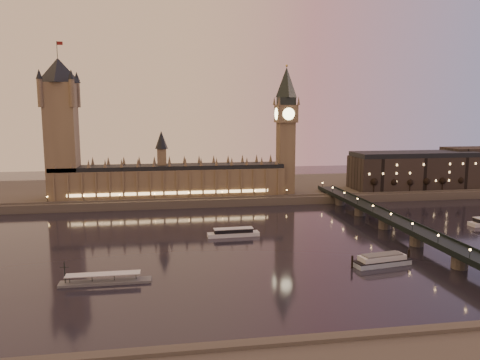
% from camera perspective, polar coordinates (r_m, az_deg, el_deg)
% --- Properties ---
extents(ground, '(700.00, 700.00, 0.00)m').
position_cam_1_polar(ground, '(263.73, 0.77, -7.74)').
color(ground, black).
rests_on(ground, ground).
extents(far_embankment, '(560.00, 130.00, 6.00)m').
position_cam_1_polar(far_embankment, '(426.83, 0.87, -1.06)').
color(far_embankment, '#423D35').
rests_on(far_embankment, ground).
extents(palace_of_westminster, '(180.00, 26.62, 52.00)m').
position_cam_1_polar(palace_of_westminster, '(373.97, -8.55, 0.39)').
color(palace_of_westminster, brown).
rests_on(palace_of_westminster, ground).
extents(victoria_tower, '(31.68, 31.68, 118.00)m').
position_cam_1_polar(victoria_tower, '(378.08, -20.98, 6.72)').
color(victoria_tower, brown).
rests_on(victoria_tower, ground).
extents(big_ben, '(17.68, 17.68, 104.00)m').
position_cam_1_polar(big_ben, '(383.27, 5.62, 6.98)').
color(big_ben, brown).
rests_on(big_ben, ground).
extents(westminster_bridge, '(13.20, 260.00, 15.30)m').
position_cam_1_polar(westminster_bridge, '(292.03, 18.85, -5.48)').
color(westminster_bridge, black).
rests_on(westminster_bridge, ground).
extents(city_block, '(155.00, 45.00, 34.00)m').
position_cam_1_polar(city_block, '(452.20, 22.74, 1.28)').
color(city_block, black).
rests_on(city_block, ground).
extents(bare_tree_0, '(5.19, 5.19, 10.55)m').
position_cam_1_polar(bare_tree_0, '(401.78, 16.12, -0.42)').
color(bare_tree_0, black).
rests_on(bare_tree_0, ground).
extents(bare_tree_1, '(5.19, 5.19, 10.55)m').
position_cam_1_polar(bare_tree_1, '(408.57, 18.06, -0.37)').
color(bare_tree_1, black).
rests_on(bare_tree_1, ground).
extents(bare_tree_2, '(5.19, 5.19, 10.55)m').
position_cam_1_polar(bare_tree_2, '(415.82, 19.95, -0.31)').
color(bare_tree_2, black).
rests_on(bare_tree_2, ground).
extents(bare_tree_3, '(5.19, 5.19, 10.55)m').
position_cam_1_polar(bare_tree_3, '(423.51, 21.76, -0.25)').
color(bare_tree_3, black).
rests_on(bare_tree_3, ground).
extents(bare_tree_4, '(5.19, 5.19, 10.55)m').
position_cam_1_polar(bare_tree_4, '(431.60, 23.51, -0.20)').
color(bare_tree_4, black).
rests_on(bare_tree_4, ground).
extents(bare_tree_5, '(5.19, 5.19, 10.55)m').
position_cam_1_polar(bare_tree_5, '(440.08, 25.19, -0.15)').
color(bare_tree_5, black).
rests_on(bare_tree_5, ground).
extents(cruise_boat_a, '(30.84, 7.64, 4.90)m').
position_cam_1_polar(cruise_boat_a, '(277.95, -0.81, -6.43)').
color(cruise_boat_a, silver).
rests_on(cruise_boat_a, ground).
extents(moored_barge, '(32.42, 12.33, 6.01)m').
position_cam_1_polar(moored_barge, '(237.40, 16.92, -9.33)').
color(moored_barge, '#99ACC3').
rests_on(moored_barge, ground).
extents(pontoon_pier, '(38.70, 6.45, 10.32)m').
position_cam_1_polar(pontoon_pier, '(213.71, -16.13, -11.71)').
color(pontoon_pier, '#595B5E').
rests_on(pontoon_pier, ground).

